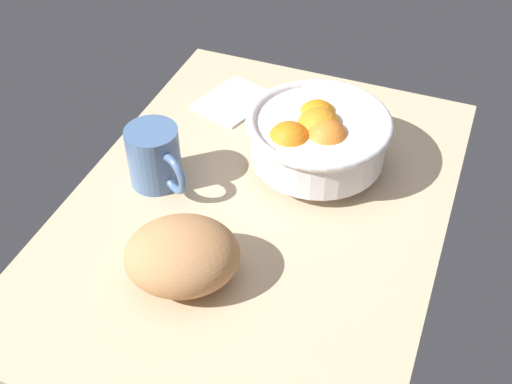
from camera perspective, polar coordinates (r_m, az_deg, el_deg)
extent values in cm
cube|color=#CBB08C|center=(101.61, 0.01, -1.85)|extent=(77.97, 55.81, 3.00)
cylinder|color=white|center=(107.39, 5.22, 2.72)|extent=(8.80, 8.80, 2.18)
cylinder|color=white|center=(104.65, 5.37, 4.55)|extent=(21.30, 21.30, 6.56)
torus|color=white|center=(102.66, 5.49, 5.99)|extent=(22.90, 22.90, 1.60)
sphere|color=orange|center=(101.75, 6.07, 4.34)|extent=(7.10, 7.10, 7.10)
sphere|color=orange|center=(100.97, 2.88, 4.20)|extent=(7.00, 7.00, 7.00)
sphere|color=orange|center=(106.19, 5.29, 6.21)|extent=(6.61, 6.61, 6.61)
sphere|color=orange|center=(103.64, 5.43, 5.26)|extent=(7.52, 7.52, 7.52)
ellipsoid|color=tan|center=(88.24, -6.38, -5.46)|extent=(18.31, 19.47, 8.82)
cube|color=silver|center=(121.71, -1.90, 7.94)|extent=(15.56, 13.89, 0.91)
cylinder|color=#4C6C9A|center=(103.05, -8.81, 3.08)|extent=(8.22, 8.22, 9.79)
torus|color=#4C6C9A|center=(99.45, -7.21, 1.56)|extent=(4.44, 6.36, 6.68)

